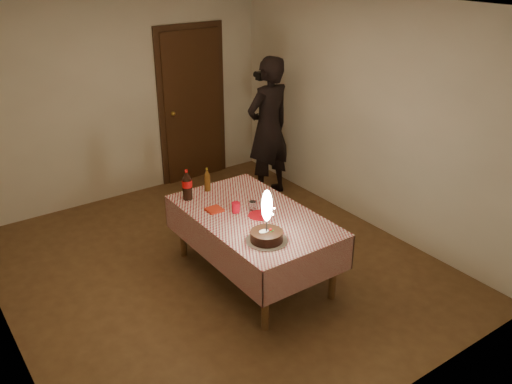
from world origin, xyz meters
TOP-DOWN VIEW (x-y plane):
  - ground at (0.00, 0.00)m, footprint 4.00×4.50m
  - room_shell at (0.03, 0.08)m, footprint 4.04×4.54m
  - dining_table at (0.22, -0.33)m, footprint 1.02×1.72m
  - birthday_cake at (0.03, -0.82)m, footprint 0.36×0.36m
  - red_plate at (0.25, -0.39)m, footprint 0.22×0.22m
  - red_cup at (0.11, -0.20)m, footprint 0.08×0.08m
  - clear_cup at (0.27, -0.26)m, footprint 0.07×0.07m
  - napkin_stack at (-0.04, -0.05)m, footprint 0.15×0.15m
  - cola_bottle at (-0.13, 0.33)m, footprint 0.10×0.10m
  - amber_bottle_left at (0.14, 0.39)m, footprint 0.06×0.06m
  - photographer at (1.51, 1.17)m, footprint 0.71×0.51m

SIDE VIEW (x-z plane):
  - ground at x=0.00m, z-range -0.01..0.01m
  - dining_table at x=0.22m, z-range 0.25..0.95m
  - red_plate at x=0.25m, z-range 0.70..0.70m
  - napkin_stack at x=-0.04m, z-range 0.70..0.72m
  - clear_cup at x=0.27m, z-range 0.70..0.79m
  - red_cup at x=0.11m, z-range 0.70..0.80m
  - birthday_cake at x=0.03m, z-range 0.57..1.05m
  - amber_bottle_left at x=0.14m, z-range 0.69..0.94m
  - cola_bottle at x=-0.13m, z-range 0.69..1.01m
  - photographer at x=1.51m, z-range 0.00..1.83m
  - room_shell at x=0.03m, z-range 0.34..2.96m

